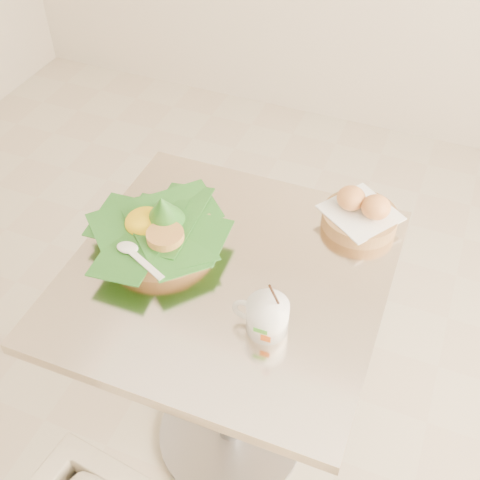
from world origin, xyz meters
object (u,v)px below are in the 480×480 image
at_px(rice_basket, 159,229).
at_px(bread_basket, 361,214).
at_px(cafe_table, 229,332).
at_px(coffee_mug, 266,316).

xyz_separation_m(rice_basket, bread_basket, (0.42, 0.24, -0.01)).
distance_m(cafe_table, coffee_mug, 0.31).
height_order(cafe_table, bread_basket, bread_basket).
bearing_deg(coffee_mug, cafe_table, 139.61).
bearing_deg(bread_basket, rice_basket, -150.26).
bearing_deg(rice_basket, bread_basket, 29.74).
relative_size(rice_basket, coffee_mug, 2.13).
relative_size(cafe_table, rice_basket, 2.35).
xyz_separation_m(rice_basket, coffee_mug, (0.32, -0.14, -0.00)).
bearing_deg(coffee_mug, bread_basket, 75.28).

